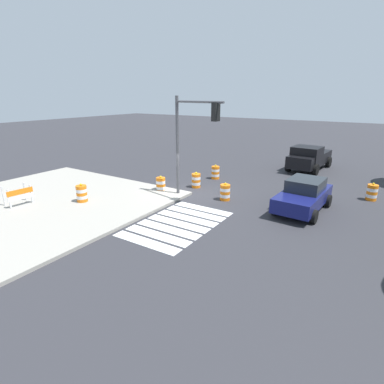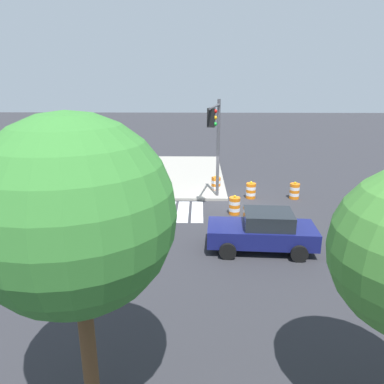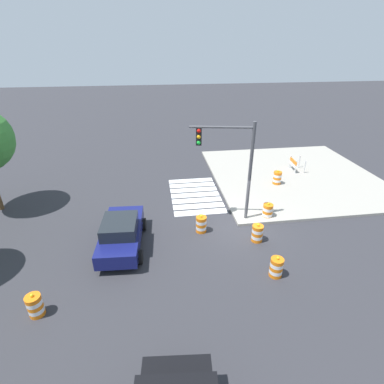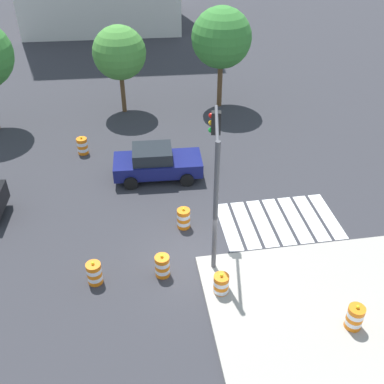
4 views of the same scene
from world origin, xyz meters
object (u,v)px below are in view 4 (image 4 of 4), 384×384
Objects in this scene: traffic_barrel_on_sidewalk at (355,317)px; traffic_barrel_median_near at (94,273)px; sports_car at (157,163)px; traffic_light_pole at (216,168)px; street_tree_streetside_far at (221,38)px; traffic_barrel_far_curb at (221,285)px; traffic_barrel_near_corner at (184,218)px; traffic_barrel_crosswalk_end at (82,146)px; street_tree_streetside_mid at (119,53)px; traffic_barrel_median_far at (162,266)px.

traffic_barrel_median_near is at bearing 157.43° from traffic_barrel_on_sidewalk.
sports_car is at bearing 66.11° from traffic_barrel_median_near.
traffic_barrel_median_near is 5.93m from traffic_light_pole.
sports_car is 4.31× the size of traffic_barrel_median_near.
street_tree_streetside_far is (4.76, 7.62, 3.52)m from sports_car.
traffic_light_pole reaches higher than traffic_barrel_median_near.
sports_car is at bearing 100.72° from traffic_barrel_far_curb.
traffic_barrel_near_corner is 1.00× the size of traffic_barrel_crosswalk_end.
street_tree_streetside_mid is at bearing 100.14° from traffic_barrel_far_curb.
sports_car reaches higher than traffic_barrel_near_corner.
traffic_barrel_crosswalk_end is at bearing 108.69° from traffic_barrel_median_far.
traffic_barrel_crosswalk_end is 10.69m from traffic_light_pole.
traffic_light_pole is (1.71, -5.66, 3.10)m from sports_car.
street_tree_streetside_mid is at bearing 83.38° from traffic_barrel_median_near.
traffic_barrel_on_sidewalk is 6.87m from traffic_light_pole.
traffic_barrel_far_curb is at bearing -78.90° from traffic_barrel_near_corner.
traffic_barrel_median_near is at bearing -144.51° from traffic_barrel_near_corner.
street_tree_streetside_far reaches higher than sports_car.
traffic_barrel_far_curb is at bearing -94.32° from traffic_light_pole.
traffic_barrel_crosswalk_end is 1.00× the size of traffic_barrel_on_sidewalk.
sports_car is at bearing 118.39° from traffic_barrel_on_sidewalk.
street_tree_streetside_mid is (-0.85, 14.51, 3.26)m from traffic_barrel_median_far.
traffic_barrel_near_corner is 12.96m from street_tree_streetside_far.
sports_car is at bearing -122.00° from street_tree_streetside_far.
street_tree_streetside_far is at bearing 92.55° from traffic_barrel_on_sidewalk.
street_tree_streetside_mid is (-2.83, 15.81, 3.26)m from traffic_barrel_far_curb.
traffic_barrel_far_curb is at bearing -101.66° from street_tree_streetside_far.
traffic_barrel_median_far is (2.53, -0.03, 0.00)m from traffic_barrel_median_near.
traffic_light_pole reaches higher than traffic_barrel_near_corner.
traffic_barrel_near_corner and traffic_barrel_median_far have the same top height.
street_tree_streetside_far is (7.75, 14.36, 3.88)m from traffic_barrel_median_near.
traffic_barrel_median_far is 0.19× the size of traffic_light_pole.
street_tree_streetside_far is (6.06, -0.13, 0.61)m from street_tree_streetside_mid.
traffic_barrel_near_corner is at bearing -57.32° from traffic_barrel_crosswalk_end.
traffic_barrel_crosswalk_end is 12.13m from traffic_barrel_far_curb.
traffic_barrel_near_corner is 1.00× the size of traffic_barrel_median_far.
street_tree_streetside_mid is at bearing 63.62° from traffic_barrel_crosswalk_end.
traffic_barrel_on_sidewalk is (5.56, -10.29, -0.21)m from sports_car.
traffic_light_pole is at bearing -58.62° from traffic_barrel_near_corner.
traffic_barrel_on_sidewalk is (4.82, -6.21, 0.15)m from traffic_barrel_near_corner.
traffic_barrel_crosswalk_end is at bearing 115.61° from traffic_barrel_far_curb.
traffic_barrel_on_sidewalk is 0.19× the size of street_tree_streetside_mid.
traffic_barrel_near_corner is 1.00× the size of traffic_barrel_far_curb.
traffic_light_pole is (-3.85, 4.63, 3.31)m from traffic_barrel_on_sidewalk.
traffic_barrel_on_sidewalk reaches higher than traffic_barrel_crosswalk_end.
traffic_light_pole is at bearing -73.20° from sports_car.
street_tree_streetside_mid is (-6.86, 18.04, 3.11)m from traffic_barrel_on_sidewalk.
sports_car is 4.16m from traffic_barrel_near_corner.
sports_car is at bearing -37.74° from traffic_barrel_crosswalk_end.
traffic_barrel_crosswalk_end is 1.00× the size of traffic_barrel_median_far.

